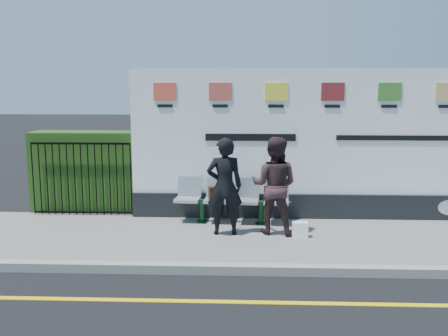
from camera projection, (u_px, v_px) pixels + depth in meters
name	position (u px, v px, depth m)	size (l,w,h in m)	color
ground	(337.00, 304.00, 6.47)	(80.00, 80.00, 0.00)	black
pavement	(312.00, 240.00, 8.92)	(14.00, 3.00, 0.12)	slate
kerb	(325.00, 271.00, 7.44)	(14.00, 0.18, 0.14)	gray
yellow_line	(337.00, 304.00, 6.47)	(14.00, 0.10, 0.01)	yellow
billboard	(330.00, 155.00, 10.01)	(8.00, 0.30, 3.00)	black
hedge	(88.00, 171.00, 10.73)	(2.35, 0.70, 1.70)	#264916
railing	(82.00, 179.00, 10.30)	(2.05, 0.06, 1.54)	black
bench	(231.00, 211.00, 9.79)	(2.22, 0.58, 0.48)	#ADB3B7
woman_left	(225.00, 186.00, 8.96)	(0.64, 0.42, 1.77)	black
woman_right	(274.00, 185.00, 9.02)	(0.86, 0.67, 1.78)	#342224
handbag_brown	(217.00, 193.00, 9.76)	(0.32, 0.14, 0.25)	#321C0E
carrier_bag_white	(300.00, 230.00, 8.88)	(0.28, 0.17, 0.28)	white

